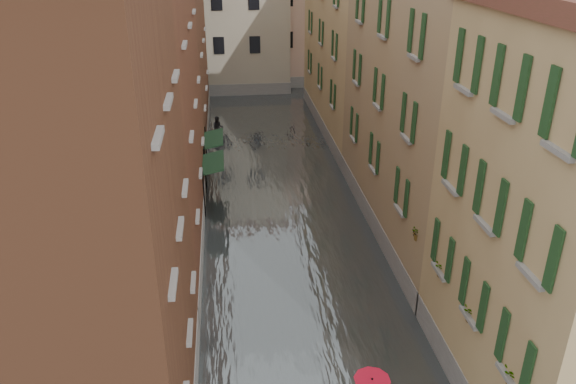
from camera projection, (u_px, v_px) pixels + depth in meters
ground at (319, 366)px, 18.75m from camera, size 120.00×120.00×0.00m
floodwater at (280, 197)px, 30.41m from camera, size 10.00×60.00×0.20m
building_left_near at (51, 238)px, 13.48m from camera, size 6.00×8.00×13.00m
building_left_mid at (122, 113)px, 23.48m from camera, size 6.00×14.00×12.50m
building_left_far at (156, 35)px, 36.66m from camera, size 6.00×16.00×14.00m
building_right_mid at (445, 97)px, 24.82m from camera, size 6.00×14.00×13.00m
building_right_far at (364, 49)px, 38.63m from camera, size 6.00×16.00×11.50m
building_end_cream at (218, 13)px, 49.88m from camera, size 12.00×9.00×13.00m
building_end_pink at (314, 14)px, 52.82m from camera, size 10.00×9.00×12.00m
awning_near at (212, 164)px, 28.43m from camera, size 1.09×2.77×2.80m
awning_far at (213, 140)px, 31.67m from camera, size 1.09×2.86×2.80m
window_planters at (459, 282)px, 17.07m from camera, size 0.59×8.11×0.84m
pedestrian_far at (218, 128)px, 38.82m from camera, size 0.81×0.65×1.59m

